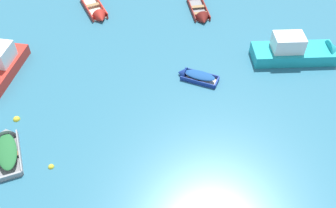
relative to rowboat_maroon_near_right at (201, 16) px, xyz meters
The scene contains 7 objects.
rowboat_maroon_near_right is the anchor object (origin of this frame).
rowboat_grey_near_camera 17.41m from the rowboat_maroon_near_right, 133.98° to the right, with size 2.19×3.65×1.11m.
motor_launch_turquoise_center 8.34m from the rowboat_maroon_near_right, 41.23° to the right, with size 6.32×2.01×2.32m.
rowboat_deep_blue_midfield_left 7.32m from the rowboat_maroon_near_right, 100.44° to the right, with size 2.88×2.00×0.92m.
rowboat_red_distant_center 8.30m from the rowboat_maroon_near_right, behind, with size 2.69×4.28×1.15m.
mooring_buoy_near_foreground 16.84m from the rowboat_maroon_near_right, 124.39° to the right, with size 0.32×0.32×0.32m, color yellow.
mooring_buoy_between_boats_left 15.99m from the rowboat_maroon_near_right, 139.46° to the right, with size 0.41×0.41×0.41m, color yellow.
Camera 1 is at (-0.74, 7.49, 16.45)m, focal length 39.63 mm.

